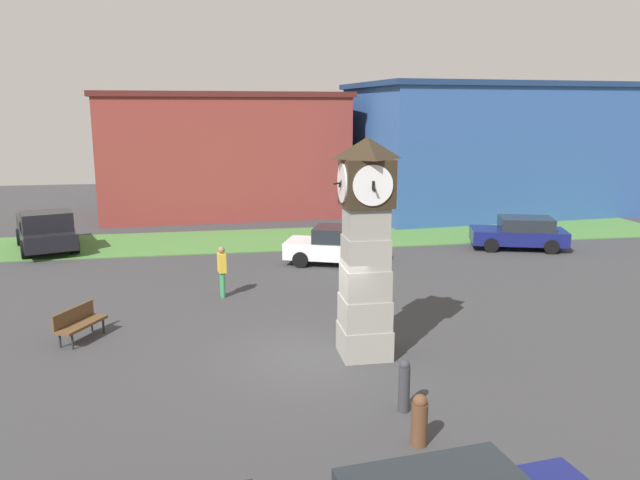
{
  "coord_description": "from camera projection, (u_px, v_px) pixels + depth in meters",
  "views": [
    {
      "loc": [
        -2.42,
        -14.81,
        6.22
      ],
      "look_at": [
        0.52,
        1.95,
        2.62
      ],
      "focal_mm": 35.0,
      "sensor_mm": 36.0,
      "label": 1
    }
  ],
  "objects": [
    {
      "name": "warehouse_blue_far",
      "position": [
        224.0,
        153.0,
        37.4
      ],
      "size": [
        14.64,
        8.65,
        7.12
      ],
      "color": "maroon",
      "rests_on": "ground_plane"
    },
    {
      "name": "storefront_low_left",
      "position": [
        493.0,
        148.0,
        38.07
      ],
      "size": [
        17.64,
        11.17,
        7.68
      ],
      "color": "#2D5193",
      "rests_on": "ground_plane"
    },
    {
      "name": "bench",
      "position": [
        79.0,
        322.0,
        16.99
      ],
      "size": [
        1.22,
        1.66,
        0.9
      ],
      "color": "brown",
      "rests_on": "ground_plane"
    },
    {
      "name": "pedestrian_near_bench",
      "position": [
        222.0,
        268.0,
        20.8
      ],
      "size": [
        0.3,
        0.43,
        1.73
      ],
      "color": "#338C4C",
      "rests_on": "ground_plane"
    },
    {
      "name": "clock_tower",
      "position": [
        366.0,
        249.0,
        15.48
      ],
      "size": [
        1.55,
        1.62,
        5.55
      ],
      "color": "gray",
      "rests_on": "ground_plane"
    },
    {
      "name": "car_silver_hatch",
      "position": [
        520.0,
        233.0,
        28.01
      ],
      "size": [
        4.49,
        2.99,
        1.45
      ],
      "color": "navy",
      "rests_on": "ground_plane"
    },
    {
      "name": "pickup_truck",
      "position": [
        46.0,
        229.0,
        27.77
      ],
      "size": [
        3.57,
        5.34,
        1.85
      ],
      "color": "black",
      "rests_on": "ground_plane"
    },
    {
      "name": "ground_plane",
      "position": [
        313.0,
        356.0,
        15.96
      ],
      "size": [
        79.65,
        79.65,
        0.0
      ],
      "primitive_type": "plane",
      "color": "#38383A"
    },
    {
      "name": "bollard_mid_row",
      "position": [
        404.0,
        385.0,
        12.95
      ],
      "size": [
        0.24,
        0.24,
        1.14
      ],
      "color": "#333338",
      "rests_on": "ground_plane"
    },
    {
      "name": "bollard_near_tower",
      "position": [
        419.0,
        420.0,
        11.66
      ],
      "size": [
        0.31,
        0.31,
        1.02
      ],
      "color": "brown",
      "rests_on": "ground_plane"
    },
    {
      "name": "car_far_lot",
      "position": [
        336.0,
        245.0,
        25.3
      ],
      "size": [
        4.28,
        3.1,
        1.53
      ],
      "color": "silver",
      "rests_on": "ground_plane"
    },
    {
      "name": "grass_verge_far",
      "position": [
        197.0,
        242.0,
        29.5
      ],
      "size": [
        47.79,
        5.2,
        0.04
      ],
      "primitive_type": "cube",
      "color": "#477A38",
      "rests_on": "ground_plane"
    }
  ]
}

